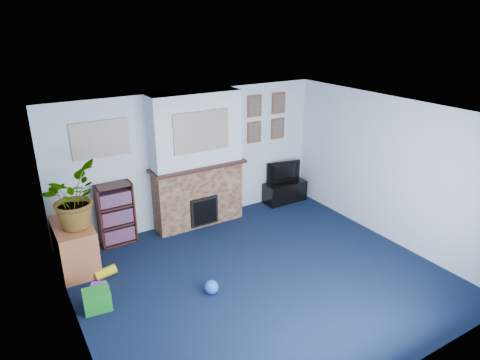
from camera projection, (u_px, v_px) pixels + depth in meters
floor at (261, 277)px, 6.25m from camera, size 5.00×4.50×0.01m
ceiling at (265, 116)px, 5.38m from camera, size 5.00×4.50×0.01m
wall_back at (192, 158)px, 7.61m from camera, size 5.00×0.04×2.40m
wall_front at (397, 286)px, 4.02m from camera, size 5.00×0.04×2.40m
wall_left at (71, 252)px, 4.61m from camera, size 0.04×4.50×2.40m
wall_right at (389, 170)px, 7.02m from camera, size 0.04×4.50×2.40m
chimney_breast at (197, 162)px, 7.45m from camera, size 1.72×0.50×2.40m
collage_main at (202, 132)px, 7.07m from camera, size 1.00×0.03×0.68m
collage_left at (101, 139)px, 6.64m from camera, size 0.90×0.03×0.58m
portrait_tl at (255, 106)px, 7.93m from camera, size 0.30×0.03×0.40m
portrait_tr at (279, 103)px, 8.20m from camera, size 0.30×0.03×0.40m
portrait_bl at (254, 132)px, 8.11m from camera, size 0.30×0.03×0.40m
portrait_br at (278, 128)px, 8.38m from camera, size 0.30×0.03×0.40m
tv_stand at (285, 191)px, 8.72m from camera, size 0.88×0.37×0.41m
television at (285, 172)px, 8.59m from camera, size 0.73×0.23×0.42m
bookshelf at (116, 215)px, 7.04m from camera, size 0.58×0.28×1.05m
sideboard at (75, 247)px, 6.36m from camera, size 0.51×0.93×0.72m
potted_plant at (71, 197)px, 6.05m from camera, size 0.94×1.00×0.91m
mantel_clock at (195, 161)px, 7.38m from camera, size 0.11×0.06×0.15m
mantel_candle at (215, 157)px, 7.56m from camera, size 0.06×0.06×0.18m
mantel_teddy at (173, 166)px, 7.17m from camera, size 0.13×0.13×0.13m
mantel_can at (233, 155)px, 7.74m from camera, size 0.06×0.06×0.13m
green_crate at (97, 300)px, 5.54m from camera, size 0.37×0.31×0.27m
toy_ball at (211, 288)px, 5.86m from camera, size 0.20×0.20×0.20m
toy_block at (99, 293)px, 5.71m from camera, size 0.25×0.25×0.24m
toy_tube at (106, 272)px, 6.25m from camera, size 0.32×0.14×0.18m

